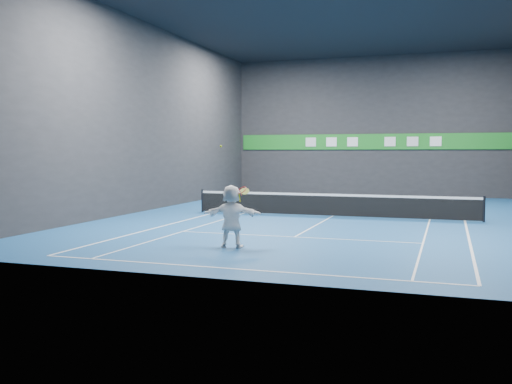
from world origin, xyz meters
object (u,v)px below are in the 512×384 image
(tennis_net, at_px, (332,204))
(tennis_racket, at_px, (242,191))
(tennis_ball, at_px, (221,146))
(player, at_px, (232,216))

(tennis_net, distance_m, tennis_racket, 9.07)
(tennis_racket, bearing_deg, tennis_ball, 178.46)
(tennis_racket, bearing_deg, player, -171.07)
(tennis_ball, distance_m, tennis_net, 9.40)
(player, height_order, tennis_racket, player)
(tennis_racket, bearing_deg, tennis_net, 84.06)
(tennis_net, bearing_deg, tennis_ball, -100.12)
(tennis_net, bearing_deg, tennis_racket, -95.94)
(player, bearing_deg, tennis_ball, -21.86)
(player, relative_size, tennis_racket, 3.77)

